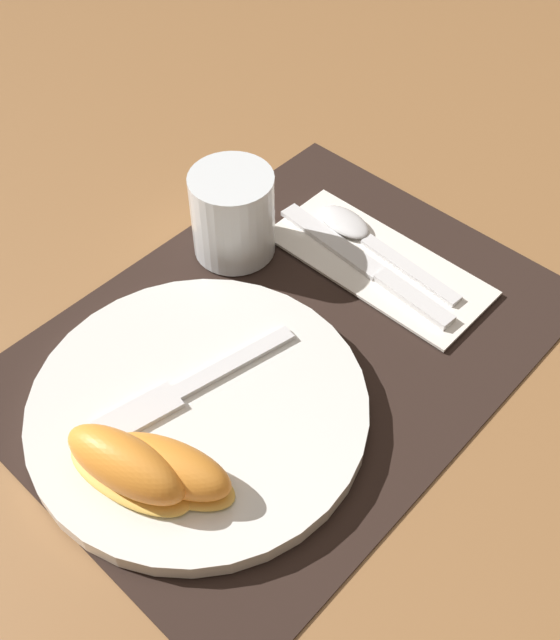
# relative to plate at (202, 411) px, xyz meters

# --- Properties ---
(ground_plane) EXTENTS (3.00, 3.00, 0.00)m
(ground_plane) POSITION_rel_plate_xyz_m (0.10, 0.00, -0.01)
(ground_plane) COLOR olive
(placemat) EXTENTS (0.47, 0.35, 0.00)m
(placemat) POSITION_rel_plate_xyz_m (0.10, 0.00, -0.01)
(placemat) COLOR black
(placemat) RESTS_ON ground_plane
(plate) EXTENTS (0.27, 0.27, 0.02)m
(plate) POSITION_rel_plate_xyz_m (0.00, 0.00, 0.00)
(plate) COLOR white
(plate) RESTS_ON placemat
(juice_glass) EXTENTS (0.08, 0.08, 0.09)m
(juice_glass) POSITION_rel_plate_xyz_m (0.16, 0.12, 0.03)
(juice_glass) COLOR silver
(juice_glass) RESTS_ON placemat
(napkin) EXTENTS (0.09, 0.22, 0.00)m
(napkin) POSITION_rel_plate_xyz_m (0.23, 0.01, -0.01)
(napkin) COLOR white
(napkin) RESTS_ON placemat
(knife) EXTENTS (0.03, 0.21, 0.01)m
(knife) POSITION_rel_plate_xyz_m (0.22, 0.01, -0.00)
(knife) COLOR silver
(knife) RESTS_ON napkin
(spoon) EXTENTS (0.04, 0.17, 0.01)m
(spoon) POSITION_rel_plate_xyz_m (0.25, 0.04, -0.00)
(spoon) COLOR silver
(spoon) RESTS_ON napkin
(fork) EXTENTS (0.18, 0.06, 0.00)m
(fork) POSITION_rel_plate_xyz_m (0.00, 0.02, 0.01)
(fork) COLOR silver
(fork) RESTS_ON plate
(citrus_wedge_0) EXTENTS (0.06, 0.11, 0.04)m
(citrus_wedge_0) POSITION_rel_plate_xyz_m (-0.08, -0.01, 0.03)
(citrus_wedge_0) COLOR #F7C656
(citrus_wedge_0) RESTS_ON plate
(citrus_wedge_1) EXTENTS (0.08, 0.11, 0.04)m
(citrus_wedge_1) POSITION_rel_plate_xyz_m (-0.06, -0.03, 0.02)
(citrus_wedge_1) COLOR #F7C656
(citrus_wedge_1) RESTS_ON plate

